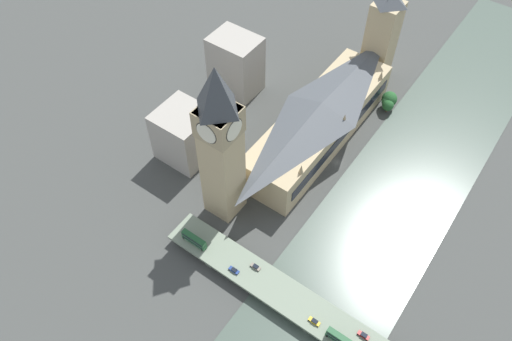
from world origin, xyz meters
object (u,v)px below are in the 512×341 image
road_bridge (315,315)px  car_southbound_mid (256,267)px  clock_tower (220,143)px  double_decker_bus_mid (194,239)px  car_northbound_mid (314,321)px  car_southbound_lead (364,335)px  car_northbound_tail (234,270)px  double_decker_bus_rear (341,339)px  victoria_tower (382,36)px  parliament_hall (320,121)px

road_bridge → car_southbound_mid: (30.10, -2.66, 1.69)m
clock_tower → double_decker_bus_mid: size_ratio=6.79×
car_northbound_mid → car_southbound_mid: size_ratio=1.07×
car_northbound_mid → car_southbound_lead: (-17.55, -6.07, 0.08)m
car_northbound_tail → car_southbound_lead: (-54.99, -6.83, 0.07)m
road_bridge → car_southbound_lead: bearing=-170.3°
double_decker_bus_rear → car_northbound_mid: double_decker_bus_rear is taller
car_southbound_mid → double_decker_bus_rear: bearing=171.4°
double_decker_bus_mid → car_northbound_tail: 21.47m
car_southbound_mid → road_bridge: bearing=174.9°
car_southbound_lead → car_northbound_tail: bearing=7.1°
clock_tower → double_decker_bus_rear: clock_tower is taller
double_decker_bus_mid → car_northbound_mid: size_ratio=2.52×
car_northbound_mid → car_northbound_tail: bearing=1.2°
clock_tower → victoria_tower: clock_tower is taller
double_decker_bus_mid → car_northbound_tail: double_decker_bus_mid is taller
road_bridge → car_southbound_mid: size_ratio=31.18×
double_decker_bus_rear → car_southbound_lead: 9.38m
road_bridge → car_northbound_mid: (-1.19, 2.88, 1.68)m
parliament_hall → clock_tower: bearing=78.6°
parliament_hall → car_northbound_mid: bearing=120.4°
double_decker_bus_rear → car_northbound_tail: bearing=-0.2°
clock_tower → car_northbound_tail: (-24.75, 25.85, -37.03)m
parliament_hall → car_northbound_mid: (-50.05, 85.31, -6.45)m
road_bridge → car_northbound_mid: size_ratio=29.22×
victoria_tower → car_southbound_lead: 156.58m
parliament_hall → clock_tower: 68.63m
victoria_tower → car_northbound_mid: bearing=109.0°
clock_tower → double_decker_bus_rear: (-73.77, 26.00, -35.05)m
road_bridge → double_decker_bus_mid: bearing=2.9°
road_bridge → car_northbound_tail: bearing=5.7°
car_northbound_tail → car_southbound_lead: 55.41m
parliament_hall → double_decker_bus_rear: size_ratio=8.49×
parliament_hall → clock_tower: size_ratio=1.23×
car_northbound_mid → car_southbound_lead: car_southbound_lead is taller
victoria_tower → car_southbound_lead: size_ratio=12.22×
car_southbound_lead → road_bridge: bearing=9.7°
car_northbound_mid → car_northbound_tail: (37.44, 0.76, 0.01)m
clock_tower → road_bridge: (-61.00, 22.21, -38.72)m
car_southbound_mid → victoria_tower: bearing=-82.4°
car_southbound_lead → car_southbound_mid: 48.84m
double_decker_bus_rear → car_southbound_mid: double_decker_bus_rear is taller
double_decker_bus_rear → car_southbound_mid: size_ratio=2.63×
victoria_tower → road_bridge: size_ratio=0.41×
road_bridge → victoria_tower: bearing=-71.1°
victoria_tower → double_decker_bus_mid: victoria_tower is taller
car_northbound_mid → car_northbound_tail: car_northbound_tail is taller
road_bridge → parliament_hall: bearing=-59.3°
double_decker_bus_rear → car_northbound_tail: 49.06m
double_decker_bus_rear → car_northbound_mid: 11.79m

